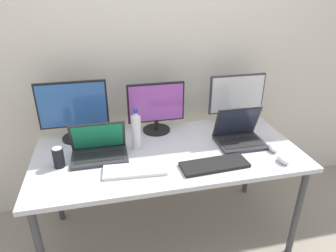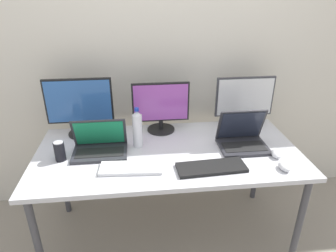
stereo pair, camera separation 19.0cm
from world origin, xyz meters
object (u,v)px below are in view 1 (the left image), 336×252
monitor_right (237,97)px  mouse_by_keyboard (273,148)px  work_desk (168,158)px  monitor_left (73,109)px  soda_can_near_keyboard (58,157)px  monitor_center (156,107)px  laptop_secondary (239,134)px  water_bottle (136,131)px  keyboard_main (214,165)px  laptop_silver (99,149)px  mouse_by_laptop (283,160)px  keyboard_aux (135,170)px

monitor_right → mouse_by_keyboard: monitor_right is taller
work_desk → monitor_right: size_ratio=3.96×
work_desk → monitor_left: monitor_left is taller
monitor_left → monitor_right: monitor_left is taller
soda_can_near_keyboard → monitor_right: bearing=15.4°
work_desk → mouse_by_keyboard: mouse_by_keyboard is taller
monitor_center → soda_can_near_keyboard: size_ratio=3.29×
laptop_secondary → water_bottle: size_ratio=1.14×
monitor_right → monitor_center: bearing=-179.4°
monitor_right → soda_can_near_keyboard: (-1.29, -0.36, -0.15)m
soda_can_near_keyboard → work_desk: bearing=3.4°
keyboard_main → monitor_right: bearing=52.8°
monitor_right → work_desk: bearing=-152.7°
monitor_center → laptop_silver: (-0.42, -0.28, -0.14)m
mouse_by_keyboard → water_bottle: (-0.87, 0.23, 0.11)m
work_desk → mouse_by_laptop: bearing=-24.3°
work_desk → monitor_left: 0.73m
work_desk → keyboard_main: (0.23, -0.24, 0.07)m
monitor_left → monitor_right: bearing=0.2°
laptop_silver → keyboard_main: 0.73m
monitor_left → mouse_by_keyboard: monitor_left is taller
work_desk → laptop_secondary: 0.52m
monitor_center → work_desk: bearing=-86.6°
monitor_right → water_bottle: 0.84m
monitor_center → laptop_secondary: (0.52, -0.30, -0.13)m
monitor_right → keyboard_aux: 1.02m
laptop_secondary → keyboard_main: (-0.27, -0.25, -0.05)m
mouse_by_laptop → water_bottle: 0.94m
keyboard_aux → water_bottle: 0.31m
laptop_silver → water_bottle: bearing=11.8°
water_bottle → keyboard_main: bearing=-37.4°
work_desk → monitor_right: (0.61, 0.32, 0.27)m
mouse_by_laptop → monitor_center: bearing=136.8°
monitor_center → mouse_by_laptop: size_ratio=4.27×
mouse_by_keyboard → water_bottle: water_bottle is taller
keyboard_main → soda_can_near_keyboard: 0.94m
water_bottle → laptop_silver: bearing=-168.2°
mouse_by_keyboard → water_bottle: size_ratio=0.38×
keyboard_aux → mouse_by_laptop: mouse_by_laptop is taller
keyboard_aux → mouse_by_keyboard: mouse_by_keyboard is taller
laptop_secondary → mouse_by_laptop: size_ratio=3.27×
mouse_by_laptop → soda_can_near_keyboard: bearing=167.7°
work_desk → keyboard_main: size_ratio=4.20×
laptop_secondary → mouse_by_laptop: laptop_secondary is taller
mouse_by_laptop → laptop_secondary: bearing=115.9°
work_desk → monitor_center: bearing=93.4°
water_bottle → monitor_center: bearing=52.1°
monitor_right → keyboard_aux: (-0.85, -0.51, -0.20)m
monitor_right → keyboard_aux: monitor_right is taller
monitor_center → mouse_by_keyboard: monitor_center is taller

